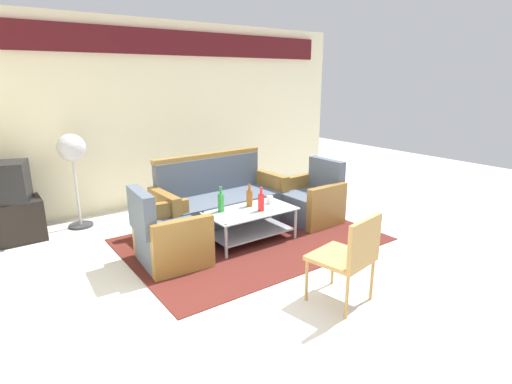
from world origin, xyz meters
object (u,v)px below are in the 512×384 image
Objects in this scene: bottle_red at (261,202)px; coffee_table at (250,221)px; tv_stand at (7,222)px; wicker_chair at (350,253)px; bottle_green at (221,202)px; television at (0,182)px; pedestal_fan at (72,153)px; armchair_left at (169,238)px; bottle_brown at (250,198)px; cup at (270,200)px; couch at (220,203)px; armchair_right at (312,201)px.

coffee_table is at bearing 132.22° from bottle_red.
tv_stand is 4.14m from wicker_chair.
bottle_green is 1.86m from wicker_chair.
coffee_table is 0.29m from bottle_red.
wicker_chair is (2.32, -3.42, -0.27)m from television.
pedestal_fan is 3.80m from wicker_chair.
tv_stand is at bearing 144.51° from coffee_table.
television is at bearing -137.45° from armchair_left.
television reaches higher than tv_stand.
bottle_brown is 1.82m from wicker_chair.
wicker_chair reaches higher than bottle_brown.
pedestal_fan is at bearing 138.44° from cup.
wicker_chair is (-0.20, -1.58, -0.03)m from bottle_red.
couch is 1.24m from armchair_left.
pedestal_fan reaches higher than armchair_right.
coffee_table is 1.58× the size of television.
wicker_chair is (-0.46, -1.75, 0.03)m from cup.
coffee_table is (-1.13, -0.11, -0.02)m from armchair_right.
couch is 0.83m from bottle_red.
couch reaches higher than armchair_right.
bottle_red is 3.13m from television.
coffee_table is 2.99m from tv_stand.
cup is 0.12× the size of wicker_chair.
armchair_left is at bearing 178.11° from coffee_table.
bottle_red is 0.42× the size of television.
cup is (0.27, -0.06, -0.06)m from bottle_brown.
television reaches higher than bottle_brown.
bottle_red is 0.23× the size of pedestal_fan.
armchair_left is (-1.05, -0.66, -0.03)m from couch.
bottle_red is 2.57m from pedestal_fan.
armchair_right is (2.19, 0.07, 0.00)m from armchair_left.
pedestal_fan reaches higher than coffee_table.
coffee_table is 2.50m from pedestal_fan.
armchair_left is at bearing 30.16° from couch.
pedestal_fan reaches higher than bottle_red.
bottle_green is 0.37× the size of wicker_chair.
armchair_left is at bearing 173.29° from bottle_red.
bottle_green is at bearing 86.17° from wicker_chair.
armchair_right is 0.80m from cup.
armchair_right is at bearing 11.34° from bottle_red.
armchair_left reaches higher than wicker_chair.
bottle_brown is (1.14, 0.09, 0.23)m from armchair_left.
armchair_right is at bearing -31.72° from pedestal_fan.
armchair_right is at bearing 171.41° from television.
bottle_green is (-0.30, -0.54, 0.21)m from couch.
couch is 0.65m from bottle_green.
bottle_green reaches higher than tv_stand.
wicker_chair is at bearing -55.81° from tv_stand.
cup is at bearing 10.68° from coffee_table.
coffee_table is at bearing 160.47° from television.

